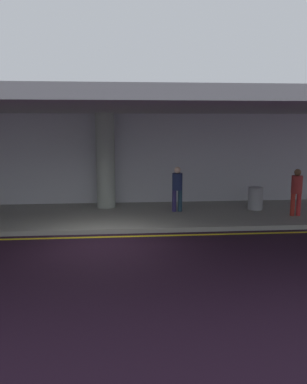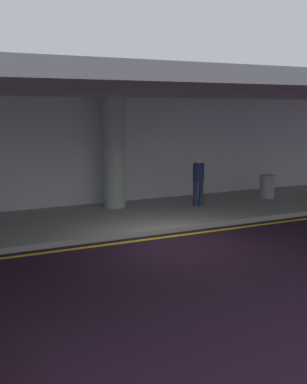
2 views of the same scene
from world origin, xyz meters
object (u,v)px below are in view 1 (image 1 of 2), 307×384
support_column_left_mid (105,161)px  traveler_with_luggage (177,186)px  trash_bin_steel (255,198)px  person_waiting_for_ride (297,189)px

support_column_left_mid → traveler_with_luggage: support_column_left_mid is taller
traveler_with_luggage → trash_bin_steel: (3.05, 0.12, -0.54)m
person_waiting_for_ride → trash_bin_steel: 1.67m
support_column_left_mid → person_waiting_for_ride: support_column_left_mid is taller
support_column_left_mid → traveler_with_luggage: 2.98m
person_waiting_for_ride → trash_bin_steel: person_waiting_for_ride is taller
traveler_with_luggage → trash_bin_steel: 3.10m
support_column_left_mid → trash_bin_steel: size_ratio=4.29×
support_column_left_mid → person_waiting_for_ride: 7.14m
support_column_left_mid → trash_bin_steel: (5.71, -0.89, -1.40)m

